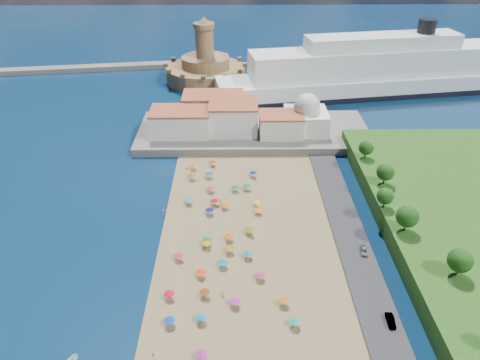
{
  "coord_description": "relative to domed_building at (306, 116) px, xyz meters",
  "views": [
    {
      "loc": [
        2.42,
        -95.02,
        79.19
      ],
      "look_at": [
        4.0,
        25.0,
        8.0
      ],
      "focal_mm": 35.0,
      "sensor_mm": 36.0,
      "label": 1
    }
  ],
  "objects": [
    {
      "name": "ground",
      "position": [
        -30.0,
        -71.0,
        -8.97
      ],
      "size": [
        700.0,
        700.0,
        0.0
      ],
      "primitive_type": "plane",
      "color": "#071938",
      "rests_on": "ground"
    },
    {
      "name": "terrace",
      "position": [
        -20.0,
        2.0,
        -7.47
      ],
      "size": [
        90.0,
        36.0,
        3.0
      ],
      "primitive_type": "cube",
      "color": "#59544C",
      "rests_on": "ground"
    },
    {
      "name": "jetty",
      "position": [
        -42.0,
        37.0,
        -7.77
      ],
      "size": [
        18.0,
        70.0,
        2.4
      ],
      "primitive_type": "cube",
      "color": "#59544C",
      "rests_on": "ground"
    },
    {
      "name": "breakwater",
      "position": [
        -140.0,
        82.0,
        -7.67
      ],
      "size": [
        199.03,
        34.77,
        2.6
      ],
      "primitive_type": "cube",
      "rotation": [
        0.0,
        0.0,
        0.14
      ],
      "color": "#59544C",
      "rests_on": "ground"
    },
    {
      "name": "waterfront_buildings",
      "position": [
        -33.05,
        2.64,
        -1.1
      ],
      "size": [
        57.0,
        29.0,
        11.0
      ],
      "color": "silver",
      "rests_on": "terrace"
    },
    {
      "name": "domed_building",
      "position": [
        0.0,
        0.0,
        0.0
      ],
      "size": [
        16.0,
        16.0,
        15.0
      ],
      "color": "silver",
      "rests_on": "terrace"
    },
    {
      "name": "fortress",
      "position": [
        -42.0,
        67.0,
        -2.29
      ],
      "size": [
        40.0,
        40.0,
        32.4
      ],
      "color": "olive",
      "rests_on": "ground"
    },
    {
      "name": "cruise_ship",
      "position": [
        41.0,
        49.66,
        1.05
      ],
      "size": [
        156.61,
        47.2,
        33.86
      ],
      "color": "black",
      "rests_on": "ground"
    },
    {
      "name": "beach_parasols",
      "position": [
        -30.97,
        -79.84,
        -6.83
      ],
      "size": [
        30.47,
        114.88,
        2.2
      ],
      "color": "gray",
      "rests_on": "beach"
    },
    {
      "name": "beachgoers",
      "position": [
        -34.43,
        -77.18,
        -7.85
      ],
      "size": [
        33.51,
        103.35,
        1.86
      ],
      "color": "tan",
      "rests_on": "beach"
    },
    {
      "name": "parked_cars",
      "position": [
        6.0,
        -92.92,
        -7.6
      ],
      "size": [
        2.3,
        44.72,
        1.42
      ],
      "color": "gray",
      "rests_on": "promenade"
    },
    {
      "name": "hillside_trees",
      "position": [
        17.62,
        -79.79,
        1.15
      ],
      "size": [
        14.75,
        104.77,
        7.46
      ],
      "color": "#382314",
      "rests_on": "hillside"
    }
  ]
}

